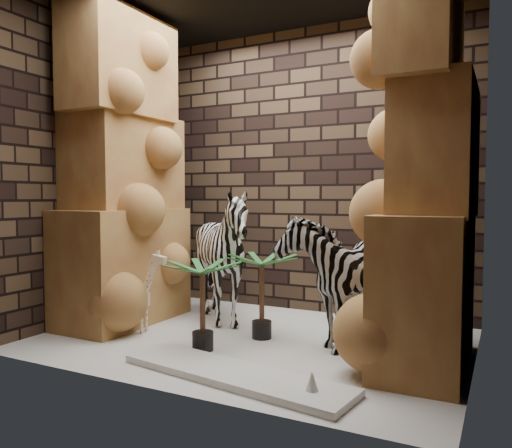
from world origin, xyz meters
The scene contains 13 objects.
floor centered at (0.00, 0.00, 0.00)m, with size 3.50×3.50×0.00m, color beige.
wall_back centered at (0.00, 1.25, 1.50)m, with size 3.50×3.50×0.00m, color black.
wall_front centered at (0.00, -1.25, 1.50)m, with size 3.50×3.50×0.00m, color black.
wall_left centered at (-1.75, 0.00, 1.50)m, with size 3.00×3.00×0.00m, color black.
wall_right centered at (1.75, 0.00, 1.50)m, with size 3.00×3.00×0.00m, color black.
rock_pillar_left centered at (-1.40, 0.00, 1.50)m, with size 0.68×1.30×3.00m, color #B28F48, non-canonical shape.
rock_pillar_right centered at (1.42, 0.00, 1.50)m, with size 0.58×1.25×3.00m, color #B28F48, non-canonical shape.
zebra_right centered at (0.69, 0.36, 0.64)m, with size 0.58×1.08×1.27m, color white.
zebra_left centered at (-0.48, 0.35, 0.58)m, with size 1.03×1.28×1.16m, color white.
giraffe_toy centered at (-1.05, -0.26, 0.38)m, with size 0.39×0.13×0.77m, color #FBE2B7, non-canonical shape.
palm_front centered at (0.07, 0.08, 0.37)m, with size 0.36×0.36×0.74m, color #18582B, non-canonical shape.
palm_back centered at (-0.20, -0.44, 0.36)m, with size 0.36×0.36×0.72m, color #18582B, non-canonical shape.
surfboard centered at (0.32, -0.85, 0.03)m, with size 1.70×0.42×0.05m, color white.
Camera 1 is at (1.93, -3.71, 1.22)m, focal length 34.79 mm.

